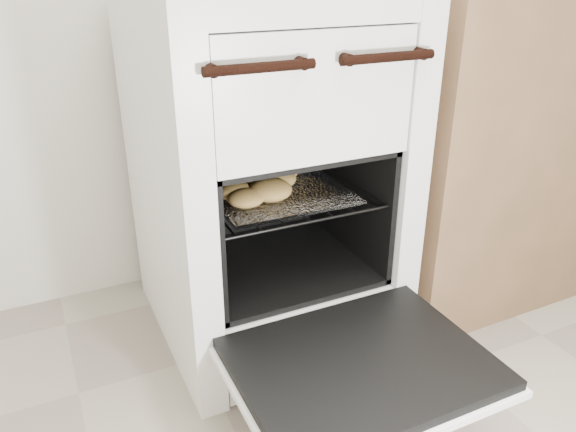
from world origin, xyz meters
TOP-DOWN VIEW (x-y plane):
  - stove at (-0.07, 1.14)m, footprint 0.65×0.72m
  - oven_door at (-0.07, 0.59)m, footprint 0.59×0.46m
  - oven_rack at (-0.07, 1.07)m, footprint 0.47×0.46m
  - foil_sheet at (-0.07, 1.04)m, footprint 0.37×0.33m
  - baked_rolls at (-0.11, 1.06)m, footprint 0.30×0.28m
  - counter at (0.79, 1.14)m, footprint 1.01×0.68m

SIDE VIEW (x-z plane):
  - oven_door at x=-0.07m, z-range 0.20..0.24m
  - oven_rack at x=-0.07m, z-range 0.47..0.48m
  - foil_sheet at x=-0.07m, z-range 0.47..0.48m
  - stove at x=-0.07m, z-range -0.01..0.99m
  - counter at x=0.79m, z-range 0.00..1.00m
  - baked_rolls at x=-0.11m, z-range 0.48..0.53m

